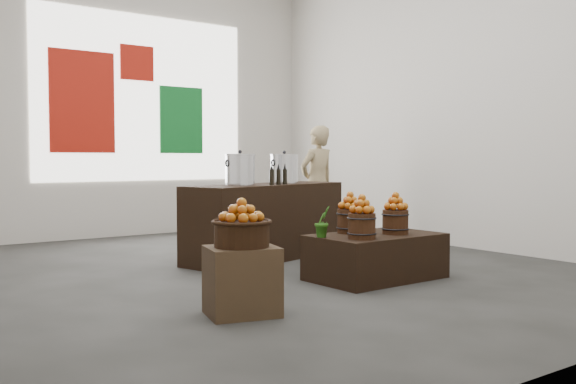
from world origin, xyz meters
TOP-DOWN VIEW (x-y plane):
  - ground at (0.00, 0.00)m, footprint 7.00×7.00m
  - back_wall at (0.00, 3.50)m, footprint 6.00×0.04m
  - back_opening at (0.30, 3.48)m, footprint 3.20×0.02m
  - deco_red_left at (-0.60, 3.47)m, footprint 0.90×0.04m
  - deco_green_right at (0.90, 3.47)m, footprint 0.70×0.04m
  - deco_red_upper at (0.20, 3.47)m, footprint 0.50×0.04m
  - crate at (-1.12, -1.49)m, footprint 0.58×0.52m
  - wicker_basket at (-1.12, -1.49)m, footprint 0.39×0.39m
  - apples_in_basket at (-1.12, -1.49)m, footprint 0.31×0.31m
  - display_table at (0.62, -1.05)m, footprint 1.23×0.77m
  - apple_bucket_front_left at (0.28, -1.23)m, footprint 0.24×0.24m
  - apples_in_bucket_front_left at (0.28, -1.23)m, footprint 0.18×0.18m
  - apple_bucket_front_right at (0.78, -1.14)m, footprint 0.24×0.24m
  - apples_in_bucket_front_right at (0.78, -1.14)m, footprint 0.18×0.18m
  - apple_bucket_rear at (0.50, -0.83)m, footprint 0.24×0.24m
  - apples_in_bucket_rear at (0.50, -0.83)m, footprint 0.18×0.18m
  - herb_garnish_right at (1.00, -0.90)m, footprint 0.24×0.22m
  - herb_garnish_left at (0.08, -0.94)m, footprint 0.18×0.15m
  - counter at (0.48, 0.56)m, footprint 2.14×1.16m
  - stock_pot_left at (0.07, 0.45)m, footprint 0.32×0.32m
  - stock_pot_center at (0.79, 0.64)m, footprint 0.32×0.32m
  - oil_cruets at (0.53, 0.36)m, footprint 0.23×0.11m
  - shopper at (1.93, 1.46)m, footprint 0.61×0.43m

SIDE VIEW (x-z plane):
  - ground at x=0.00m, z-range 0.00..0.00m
  - display_table at x=0.62m, z-range 0.00..0.42m
  - crate at x=-1.12m, z-range 0.00..0.49m
  - counter at x=0.48m, z-range 0.00..0.84m
  - apple_bucket_front_left at x=0.28m, z-range 0.42..0.64m
  - apple_bucket_front_right at x=0.78m, z-range 0.42..0.64m
  - apple_bucket_rear at x=0.50m, z-range 0.42..0.64m
  - herb_garnish_right at x=1.00m, z-range 0.42..0.68m
  - herb_garnish_left at x=0.08m, z-range 0.42..0.70m
  - wicker_basket at x=-1.12m, z-range 0.49..0.67m
  - apples_in_bucket_front_left at x=0.28m, z-range 0.64..0.80m
  - apples_in_bucket_front_right at x=0.78m, z-range 0.64..0.80m
  - apples_in_bucket_rear at x=0.50m, z-range 0.64..0.80m
  - apples_in_basket at x=-1.12m, z-range 0.67..0.84m
  - shopper at x=1.93m, z-range 0.00..1.57m
  - oil_cruets at x=0.53m, z-range 0.84..1.07m
  - stock_pot_left at x=0.07m, z-range 0.84..1.15m
  - stock_pot_center at x=0.79m, z-range 0.84..1.15m
  - deco_green_right at x=0.90m, z-range 1.20..2.20m
  - deco_red_left at x=-0.60m, z-range 1.20..2.60m
  - back_wall at x=0.00m, z-range 0.00..4.00m
  - back_opening at x=0.30m, z-range 0.80..3.20m
  - deco_red_upper at x=0.20m, z-range 2.25..2.75m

